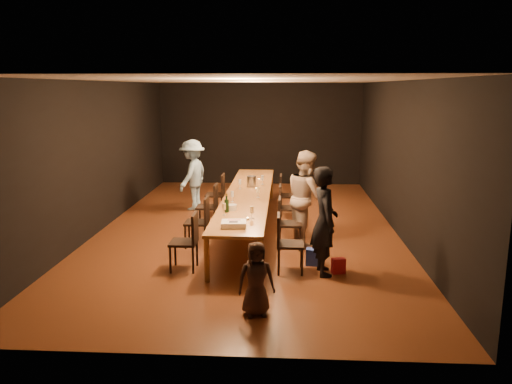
# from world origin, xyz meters

# --- Properties ---
(ground) EXTENTS (10.00, 10.00, 0.00)m
(ground) POSITION_xyz_m (0.00, 0.00, 0.00)
(ground) COLOR #3F200F
(ground) RESTS_ON ground
(room_shell) EXTENTS (6.04, 10.04, 3.02)m
(room_shell) POSITION_xyz_m (0.00, 0.00, 2.08)
(room_shell) COLOR black
(room_shell) RESTS_ON ground
(table) EXTENTS (0.90, 6.00, 0.75)m
(table) POSITION_xyz_m (0.00, 0.00, 0.70)
(table) COLOR brown
(table) RESTS_ON ground
(chair_right_0) EXTENTS (0.42, 0.42, 0.93)m
(chair_right_0) POSITION_xyz_m (0.85, -2.40, 0.47)
(chair_right_0) COLOR black
(chair_right_0) RESTS_ON ground
(chair_right_1) EXTENTS (0.42, 0.42, 0.93)m
(chair_right_1) POSITION_xyz_m (0.85, -1.20, 0.47)
(chair_right_1) COLOR black
(chair_right_1) RESTS_ON ground
(chair_right_2) EXTENTS (0.42, 0.42, 0.93)m
(chair_right_2) POSITION_xyz_m (0.85, 0.00, 0.47)
(chair_right_2) COLOR black
(chair_right_2) RESTS_ON ground
(chair_right_3) EXTENTS (0.42, 0.42, 0.93)m
(chair_right_3) POSITION_xyz_m (0.85, 1.20, 0.47)
(chair_right_3) COLOR black
(chair_right_3) RESTS_ON ground
(chair_left_0) EXTENTS (0.42, 0.42, 0.93)m
(chair_left_0) POSITION_xyz_m (-0.85, -2.40, 0.47)
(chair_left_0) COLOR black
(chair_left_0) RESTS_ON ground
(chair_left_1) EXTENTS (0.42, 0.42, 0.93)m
(chair_left_1) POSITION_xyz_m (-0.85, -1.20, 0.47)
(chair_left_1) COLOR black
(chair_left_1) RESTS_ON ground
(chair_left_2) EXTENTS (0.42, 0.42, 0.93)m
(chair_left_2) POSITION_xyz_m (-0.85, 0.00, 0.47)
(chair_left_2) COLOR black
(chair_left_2) RESTS_ON ground
(chair_left_3) EXTENTS (0.42, 0.42, 0.93)m
(chair_left_3) POSITION_xyz_m (-0.85, 1.20, 0.47)
(chair_left_3) COLOR black
(chair_left_3) RESTS_ON ground
(woman_birthday) EXTENTS (0.49, 0.67, 1.70)m
(woman_birthday) POSITION_xyz_m (1.37, -2.45, 0.85)
(woman_birthday) COLOR black
(woman_birthday) RESTS_ON ground
(woman_tan) EXTENTS (0.87, 1.00, 1.75)m
(woman_tan) POSITION_xyz_m (1.15, -0.86, 0.87)
(woman_tan) COLOR tan
(woman_tan) RESTS_ON ground
(man_blue) EXTENTS (0.89, 1.21, 1.67)m
(man_blue) POSITION_xyz_m (-1.44, 1.62, 0.83)
(man_blue) COLOR #89B2D5
(man_blue) RESTS_ON ground
(child) EXTENTS (0.53, 0.41, 0.97)m
(child) POSITION_xyz_m (0.40, -3.95, 0.48)
(child) COLOR #3A2720
(child) RESTS_ON ground
(gift_bag_red) EXTENTS (0.23, 0.16, 0.25)m
(gift_bag_red) POSITION_xyz_m (1.61, -2.43, 0.12)
(gift_bag_red) COLOR #B71B2E
(gift_bag_red) RESTS_ON ground
(gift_bag_blue) EXTENTS (0.24, 0.18, 0.28)m
(gift_bag_blue) POSITION_xyz_m (1.23, -2.08, 0.14)
(gift_bag_blue) COLOR #2A44B8
(gift_bag_blue) RESTS_ON ground
(birthday_cake) EXTENTS (0.41, 0.33, 0.09)m
(birthday_cake) POSITION_xyz_m (-0.03, -2.49, 0.79)
(birthday_cake) COLOR white
(birthday_cake) RESTS_ON table
(plate_stack) EXTENTS (0.23, 0.23, 0.10)m
(plate_stack) POSITION_xyz_m (-0.18, -1.43, 0.80)
(plate_stack) COLOR silver
(plate_stack) RESTS_ON table
(champagne_bottle) EXTENTS (0.10, 0.10, 0.33)m
(champagne_bottle) POSITION_xyz_m (-0.25, -1.57, 0.92)
(champagne_bottle) COLOR black
(champagne_bottle) RESTS_ON table
(ice_bucket) EXTENTS (0.22, 0.22, 0.22)m
(ice_bucket) POSITION_xyz_m (0.03, 0.77, 0.86)
(ice_bucket) COLOR #ADADB2
(ice_bucket) RESTS_ON table
(wineglass_0) EXTENTS (0.06, 0.06, 0.21)m
(wineglass_0) POSITION_xyz_m (-0.27, -1.78, 0.85)
(wineglass_0) COLOR beige
(wineglass_0) RESTS_ON table
(wineglass_1) EXTENTS (0.06, 0.06, 0.21)m
(wineglass_1) POSITION_xyz_m (0.21, -1.98, 0.85)
(wineglass_1) COLOR beige
(wineglass_1) RESTS_ON table
(wineglass_2) EXTENTS (0.06, 0.06, 0.21)m
(wineglass_2) POSITION_xyz_m (-0.24, -0.78, 0.85)
(wineglass_2) COLOR silver
(wineglass_2) RESTS_ON table
(wineglass_3) EXTENTS (0.06, 0.06, 0.21)m
(wineglass_3) POSITION_xyz_m (0.23, -0.38, 0.85)
(wineglass_3) COLOR beige
(wineglass_3) RESTS_ON table
(wineglass_4) EXTENTS (0.06, 0.06, 0.21)m
(wineglass_4) POSITION_xyz_m (-0.20, 0.46, 0.85)
(wineglass_4) COLOR silver
(wineglass_4) RESTS_ON table
(wineglass_5) EXTENTS (0.06, 0.06, 0.21)m
(wineglass_5) POSITION_xyz_m (0.25, 0.97, 0.85)
(wineglass_5) COLOR silver
(wineglass_5) RESTS_ON table
(tealight_near) EXTENTS (0.05, 0.05, 0.03)m
(tealight_near) POSITION_xyz_m (0.15, -2.06, 0.77)
(tealight_near) COLOR #B2B7B2
(tealight_near) RESTS_ON table
(tealight_mid) EXTENTS (0.05, 0.05, 0.03)m
(tealight_mid) POSITION_xyz_m (0.15, 0.39, 0.77)
(tealight_mid) COLOR #B2B7B2
(tealight_mid) RESTS_ON table
(tealight_far) EXTENTS (0.05, 0.05, 0.03)m
(tealight_far) POSITION_xyz_m (0.15, 1.50, 0.77)
(tealight_far) COLOR #B2B7B2
(tealight_far) RESTS_ON table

